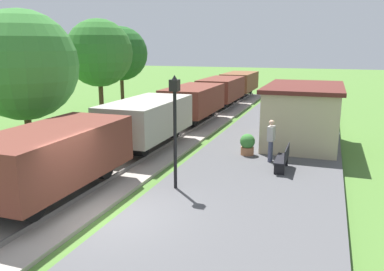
% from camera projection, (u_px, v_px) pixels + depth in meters
% --- Properties ---
extents(ground_plane, '(160.00, 160.00, 0.00)m').
position_uv_depth(ground_plane, '(111.00, 223.00, 10.90)').
color(ground_plane, '#47702D').
extents(platform_slab, '(6.00, 60.00, 0.25)m').
position_uv_depth(platform_slab, '(222.00, 237.00, 9.85)').
color(platform_slab, '#4C4C4F').
rests_on(platform_slab, ground).
extents(track_ballast, '(3.80, 60.00, 0.12)m').
position_uv_depth(track_ballast, '(41.00, 209.00, 11.66)').
color(track_ballast, '#9E9389').
rests_on(track_ballast, ground).
extents(rail_near, '(0.07, 60.00, 0.14)m').
position_uv_depth(rail_near, '(60.00, 209.00, 11.40)').
color(rail_near, slate).
rests_on(rail_near, track_ballast).
extents(rail_far, '(0.07, 60.00, 0.14)m').
position_uv_depth(rail_far, '(21.00, 202.00, 11.87)').
color(rail_far, slate).
rests_on(rail_far, track_ballast).
extents(freight_train, '(2.50, 32.60, 2.12)m').
position_uv_depth(freight_train, '(193.00, 102.00, 24.22)').
color(freight_train, brown).
rests_on(freight_train, rail_near).
extents(station_hut, '(3.50, 5.80, 2.78)m').
position_uv_depth(station_hut, '(303.00, 114.00, 18.64)').
color(station_hut, tan).
rests_on(station_hut, platform_slab).
extents(bench_near_hut, '(0.42, 1.50, 0.91)m').
position_uv_depth(bench_near_hut, '(283.00, 158.00, 14.64)').
color(bench_near_hut, black).
rests_on(bench_near_hut, platform_slab).
extents(person_waiting, '(0.29, 0.41, 1.71)m').
position_uv_depth(person_waiting, '(271.00, 139.00, 15.64)').
color(person_waiting, '#474C66').
rests_on(person_waiting, platform_slab).
extents(potted_planter, '(0.64, 0.64, 0.92)m').
position_uv_depth(potted_planter, '(247.00, 144.00, 16.71)').
color(potted_planter, '#9E6642').
rests_on(potted_planter, platform_slab).
extents(lamp_post_near, '(0.28, 0.28, 3.70)m').
position_uv_depth(lamp_post_near, '(175.00, 112.00, 12.33)').
color(lamp_post_near, black).
rests_on(lamp_post_near, platform_slab).
extents(tree_trackside_mid, '(4.42, 4.42, 6.28)m').
position_uv_depth(tree_trackside_mid, '(23.00, 65.00, 15.66)').
color(tree_trackside_mid, '#4C3823').
rests_on(tree_trackside_mid, ground).
extents(tree_trackside_far, '(4.01, 4.01, 6.41)m').
position_uv_depth(tree_trackside_far, '(99.00, 53.00, 23.29)').
color(tree_trackside_far, '#4C3823').
rests_on(tree_trackside_far, ground).
extents(tree_field_left, '(4.08, 4.08, 6.28)m').
position_uv_depth(tree_field_left, '(121.00, 54.00, 29.78)').
color(tree_field_left, '#4C3823').
rests_on(tree_field_left, ground).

